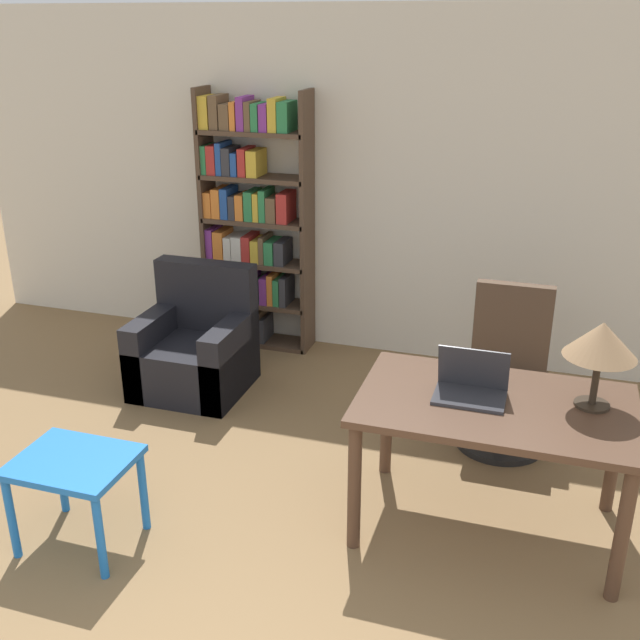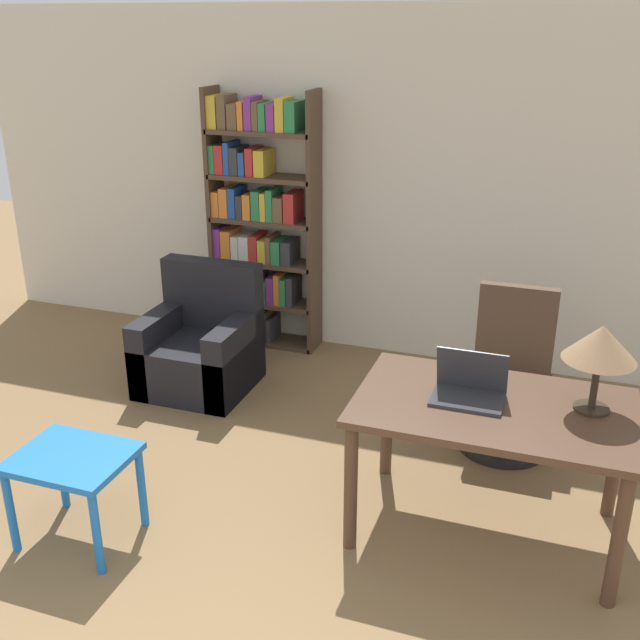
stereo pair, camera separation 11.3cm
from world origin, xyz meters
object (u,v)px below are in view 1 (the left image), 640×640
Objects in this scene: table_lamp at (601,341)px; side_table_blue at (75,473)px; bookshelf at (250,226)px; armchair at (195,351)px; desk at (494,420)px; laptop at (471,387)px; office_chair at (506,378)px.

table_lamp is 0.77× the size of side_table_blue.
table_lamp is 0.22× the size of bookshelf.
armchair is at bearing 160.77° from table_lamp.
side_table_blue is at bearing -160.47° from table_lamp.
bookshelf is (-2.63, 1.87, -0.10)m from table_lamp.
desk reaches higher than side_table_blue.
table_lamp is (0.46, 0.10, 0.46)m from desk.
desk is 2.51m from armchair.
desk is 3.85× the size of laptop.
office_chair is at bearing -1.56° from armchair.
laptop reaches higher than armchair.
table_lamp reaches higher than armchair.
office_chair is 1.76× the size of side_table_blue.
desk is 1.01m from office_chair.
desk is at bearing -167.40° from table_lamp.
table_lamp is (0.60, 0.08, 0.30)m from laptop.
armchair reaches higher than side_table_blue.
bookshelf is (-2.17, 1.97, 0.36)m from desk.
side_table_blue is at bearing -82.63° from armchair.
bookshelf reaches higher than desk.
side_table_blue is at bearing -157.05° from laptop.
table_lamp is 0.44× the size of office_chair.
laptop is 0.17× the size of bookshelf.
desk is 0.67× the size of bookshelf.
armchair reaches higher than desk.
bookshelf is at bearing 144.61° from table_lamp.
bookshelf is (-2.03, 1.95, 0.20)m from laptop.
desk is 0.66m from table_lamp.
armchair is 1.18m from bookshelf.
office_chair is 1.13× the size of armchair.
table_lamp reaches higher than desk.
desk is at bearing -42.30° from bookshelf.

